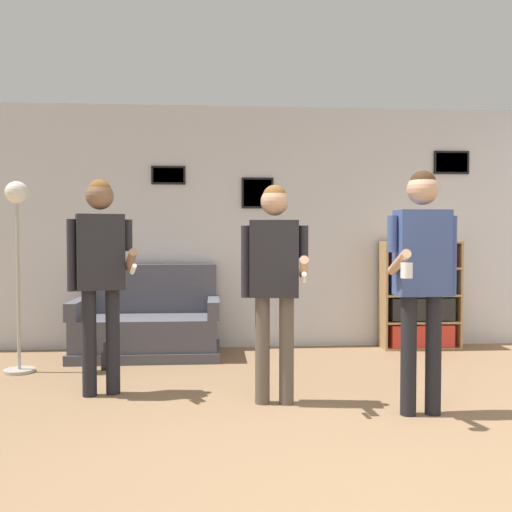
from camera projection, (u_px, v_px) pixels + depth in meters
The scene contains 9 objects.
ground_plane at pixel (342, 492), 2.79m from camera, with size 20.00×20.00×0.00m, color #846647.
wall_back at pixel (270, 227), 6.43m from camera, with size 8.56×0.08×2.70m.
couch at pixel (147, 327), 5.97m from camera, with size 1.51×0.80×0.95m.
bookshelf at pixel (420, 295), 6.36m from camera, with size 0.86×0.30×1.20m.
floor_lamp at pixel (17, 236), 5.20m from camera, with size 0.28×0.28×1.76m.
person_player_foreground_left at pixel (100, 263), 4.46m from camera, with size 0.56×0.42×1.70m.
person_player_foreground_center at pixel (274, 270), 4.23m from camera, with size 0.50×0.49×1.64m.
person_watcher_holding_cup at pixel (422, 265), 3.97m from camera, with size 0.50×0.43×1.71m.
bottle_on_floor at pixel (105, 359), 5.34m from camera, with size 0.07×0.07×0.26m.
Camera 1 is at (-0.62, -2.71, 1.26)m, focal length 40.00 mm.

